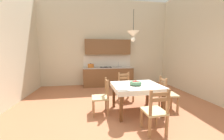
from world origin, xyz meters
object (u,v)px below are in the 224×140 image
Objects in this scene: dining_chair_tv_side at (102,97)px; dining_chair_kitchen_side at (125,87)px; fruit_bowl at (136,83)px; dining_chair_window_side at (167,94)px; dining_chair_camera_side at (155,112)px; pendant_lamp at (133,34)px; kitchen_cabinetry at (108,68)px; dining_table at (136,89)px.

dining_chair_kitchen_side is at bearing 43.48° from dining_chair_tv_side.
dining_chair_window_side is at bearing 4.33° from fruit_bowl.
dining_chair_camera_side is at bearing -132.14° from dining_chair_window_side.
pendant_lamp reaches higher than dining_chair_camera_side.
kitchen_cabinetry is 2.55× the size of dining_chair_tv_side.
dining_chair_kitchen_side is (-0.06, 0.89, -0.18)m from dining_table.
pendant_lamp is (-0.04, 0.16, 1.26)m from fruit_bowl.
dining_chair_tv_side is at bearing 134.23° from dining_chair_camera_side.
fruit_bowl is at bearing -7.71° from dining_chair_tv_side.
pendant_lamp reaches higher than dining_chair_tv_side.
pendant_lamp is at bearing 97.54° from dining_chair_camera_side.
dining_chair_window_side is (1.31, -2.88, -0.41)m from kitchen_cabinetry.
dining_table is at bearing 48.81° from fruit_bowl.
dining_chair_window_side is 1.16× the size of pendant_lamp.
kitchen_cabinetry is 2.55× the size of dining_chair_kitchen_side.
dining_chair_window_side is at bearing 47.86° from dining_chair_camera_side.
pendant_lamp reaches higher than dining_chair_kitchen_side.
fruit_bowl is (-0.04, -0.05, 0.19)m from dining_table.
dining_chair_camera_side is 1.94m from pendant_lamp.
dining_chair_kitchen_side reaches higher than fruit_bowl.
kitchen_cabinetry reaches higher than dining_chair_tv_side.
dining_table is at bearing -86.04° from dining_chair_kitchen_side.
dining_chair_camera_side reaches higher than dining_table.
fruit_bowl is at bearing 96.26° from dining_chair_camera_side.
dining_table is (0.39, -2.90, -0.23)m from kitchen_cabinetry.
fruit_bowl is at bearing -88.95° from dining_chair_kitchen_side.
dining_chair_camera_side is 3.10× the size of fruit_bowl.
dining_chair_tv_side is at bearing -100.73° from kitchen_cabinetry.
pendant_lamp reaches higher than fruit_bowl.
pendant_lamp is at bearing -83.78° from kitchen_cabinetry.
dining_chair_tv_side is at bearing 175.75° from dining_table.
fruit_bowl is (-0.97, -0.07, 0.37)m from dining_chair_window_side.
kitchen_cabinetry is 7.90× the size of fruit_bowl.
dining_chair_window_side reaches higher than dining_table.
dining_chair_window_side is 1.00× the size of dining_chair_kitchen_side.
dining_table is 0.20m from fruit_bowl.
fruit_bowl is (-0.10, 0.89, 0.37)m from dining_chair_camera_side.
fruit_bowl is 0.37× the size of pendant_lamp.
dining_chair_kitchen_side is 1.01m from fruit_bowl.
dining_table is 0.96m from dining_chair_camera_side.
dining_chair_camera_side is (0.11, -1.83, 0.00)m from dining_chair_kitchen_side.
dining_chair_kitchen_side is (0.33, -2.01, -0.41)m from kitchen_cabinetry.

